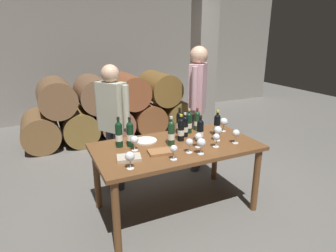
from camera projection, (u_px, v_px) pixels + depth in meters
ground_plane at (176, 208)px, 3.24m from camera, size 14.00×14.00×0.00m
cellar_back_wall at (91, 54)px, 6.42m from camera, size 10.00×0.24×2.80m
barrel_stack at (112, 108)px, 5.31m from camera, size 3.12×0.90×1.15m
stone_pillar at (203, 69)px, 4.74m from camera, size 0.32×0.32×2.60m
dining_table at (176, 153)px, 3.04m from camera, size 1.70×0.90×0.76m
wine_bottle_0 at (189, 122)px, 3.34m from camera, size 0.07×0.07×0.29m
wine_bottle_1 at (179, 122)px, 3.32m from camera, size 0.07×0.07×0.31m
wine_bottle_2 at (200, 131)px, 3.05m from camera, size 0.07×0.07×0.30m
wine_bottle_3 at (181, 129)px, 3.10m from camera, size 0.07×0.07×0.29m
wine_bottle_4 at (217, 125)px, 3.24m from camera, size 0.07×0.07×0.30m
wine_bottle_5 at (171, 133)px, 2.96m from camera, size 0.07×0.07×0.31m
wine_bottle_6 at (130, 134)px, 2.94m from camera, size 0.07×0.07×0.31m
wine_bottle_7 at (119, 134)px, 2.92m from camera, size 0.07×0.07×0.32m
wine_bottle_8 at (185, 126)px, 3.22m from camera, size 0.07×0.07×0.28m
wine_bottle_9 at (197, 120)px, 3.44m from camera, size 0.07×0.07×0.27m
wine_glass_0 at (134, 140)px, 2.84m from camera, size 0.08×0.08×0.15m
wine_glass_1 at (218, 131)px, 3.10m from camera, size 0.09×0.09×0.16m
wine_glass_2 at (198, 137)px, 2.92m from camera, size 0.08×0.08×0.15m
wine_glass_3 at (201, 143)px, 2.75m from camera, size 0.09×0.09×0.16m
wine_glass_4 at (130, 157)px, 2.46m from camera, size 0.08×0.08×0.16m
wine_glass_5 at (236, 134)px, 3.03m from camera, size 0.08×0.08×0.15m
wine_glass_6 at (174, 149)px, 2.63m from camera, size 0.07×0.07×0.14m
wine_glass_7 at (216, 138)px, 2.93m from camera, size 0.07×0.07×0.15m
wine_glass_8 at (224, 122)px, 3.39m from camera, size 0.09×0.09×0.16m
wine_glass_9 at (189, 143)px, 2.79m from camera, size 0.07×0.07×0.15m
tasting_notebook at (129, 158)px, 2.67m from camera, size 0.25×0.21×0.03m
leather_ledger at (160, 152)px, 2.80m from camera, size 0.24×0.19×0.03m
serving_plate at (146, 141)px, 3.11m from camera, size 0.24×0.24×0.01m
sommelier_presenting at (198, 98)px, 3.85m from camera, size 0.36×0.38×1.72m
taster_seated_left at (113, 118)px, 3.39m from camera, size 0.33×0.43×1.54m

